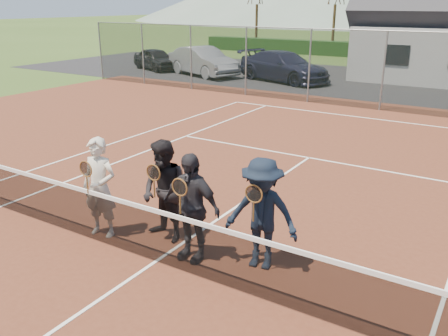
# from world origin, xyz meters

# --- Properties ---
(ground) EXTENTS (220.00, 220.00, 0.00)m
(ground) POSITION_xyz_m (0.00, 20.00, 0.00)
(ground) COLOR #344E1B
(ground) RESTS_ON ground
(court_surface) EXTENTS (30.00, 30.00, 0.02)m
(court_surface) POSITION_xyz_m (0.00, 0.00, 0.01)
(court_surface) COLOR #562819
(court_surface) RESTS_ON ground
(tarmac_carpark) EXTENTS (40.00, 12.00, 0.01)m
(tarmac_carpark) POSITION_xyz_m (-4.00, 20.00, 0.01)
(tarmac_carpark) COLOR black
(tarmac_carpark) RESTS_ON ground
(car_a) EXTENTS (4.15, 2.89, 1.31)m
(car_a) POSITION_xyz_m (-15.03, 18.10, 0.66)
(car_a) COLOR black
(car_a) RESTS_ON ground
(car_b) EXTENTS (5.18, 3.32, 1.61)m
(car_b) POSITION_xyz_m (-11.14, 17.59, 0.81)
(car_b) COLOR gray
(car_b) RESTS_ON ground
(car_c) EXTENTS (5.78, 3.70, 1.56)m
(car_c) POSITION_xyz_m (-6.32, 18.13, 0.78)
(car_c) COLOR black
(car_c) RESTS_ON ground
(court_markings) EXTENTS (11.03, 23.83, 0.01)m
(court_markings) POSITION_xyz_m (0.00, 0.00, 0.02)
(court_markings) COLOR white
(court_markings) RESTS_ON court_surface
(tennis_net) EXTENTS (11.68, 0.08, 1.10)m
(tennis_net) POSITION_xyz_m (0.00, 0.00, 0.54)
(tennis_net) COLOR slate
(tennis_net) RESTS_ON ground
(perimeter_fence) EXTENTS (30.07, 0.07, 3.02)m
(perimeter_fence) POSITION_xyz_m (0.00, 13.50, 1.52)
(perimeter_fence) COLOR slate
(perimeter_fence) RESTS_ON ground
(player_a) EXTENTS (0.72, 0.55, 1.80)m
(player_a) POSITION_xyz_m (-1.43, 0.26, 0.92)
(player_a) COLOR beige
(player_a) RESTS_ON court_surface
(player_b) EXTENTS (1.00, 0.85, 1.80)m
(player_b) POSITION_xyz_m (-0.35, 0.72, 0.92)
(player_b) COLOR black
(player_b) RESTS_ON court_surface
(player_c) EXTENTS (1.06, 0.51, 1.80)m
(player_c) POSITION_xyz_m (0.41, 0.43, 0.92)
(player_c) COLOR #27262B
(player_c) RESTS_ON court_surface
(player_d) EXTENTS (1.26, 0.85, 1.80)m
(player_d) POSITION_xyz_m (1.48, 0.79, 0.92)
(player_d) COLOR black
(player_d) RESTS_ON court_surface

